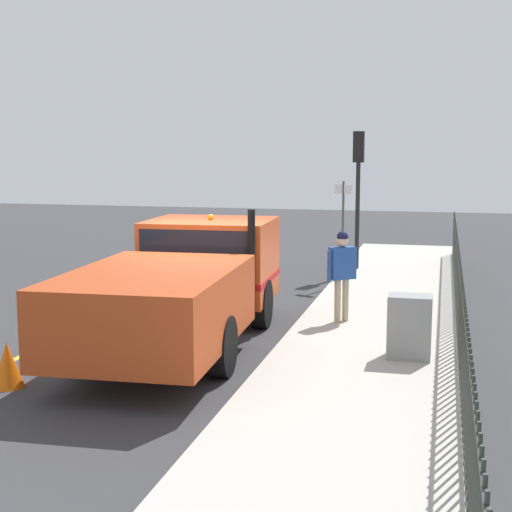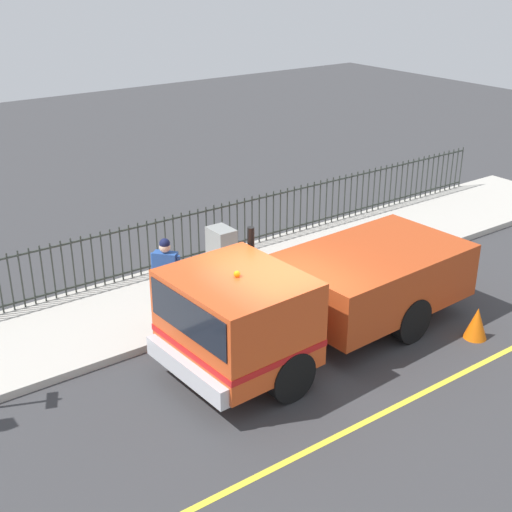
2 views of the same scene
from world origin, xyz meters
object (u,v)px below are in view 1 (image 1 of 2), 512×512
work_truck (187,279)px  worker_standing (342,266)px  street_sign (343,219)px  traffic_light_near (358,171)px  utility_cabinet (410,327)px  traffic_cone (7,365)px

work_truck → worker_standing: 3.07m
street_sign → traffic_light_near: bearing=85.0°
worker_standing → utility_cabinet: worker_standing is taller
work_truck → worker_standing: bearing=30.1°
utility_cabinet → traffic_cone: (-5.74, -2.48, -0.33)m
street_sign → work_truck: bearing=-106.9°
worker_standing → utility_cabinet: size_ratio=1.73×
worker_standing → utility_cabinet: (1.41, -2.31, -0.57)m
traffic_light_near → street_sign: traffic_light_near is taller
street_sign → traffic_cone: bearing=-111.2°
utility_cabinet → traffic_cone: utility_cabinet is taller
traffic_light_near → traffic_cone: (-3.87, -11.40, -2.53)m
worker_standing → traffic_cone: bearing=8.2°
traffic_light_near → utility_cabinet: 9.38m
traffic_cone → street_sign: size_ratio=0.27×
traffic_light_near → utility_cabinet: size_ratio=3.70×
worker_standing → street_sign: street_sign is taller
traffic_light_near → street_sign: (-0.16, -1.83, -1.15)m
street_sign → utility_cabinet: bearing=-74.1°
work_truck → street_sign: bearing=70.4°
worker_standing → street_sign: (-0.62, 4.79, 0.47)m
work_truck → traffic_light_near: 8.72m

